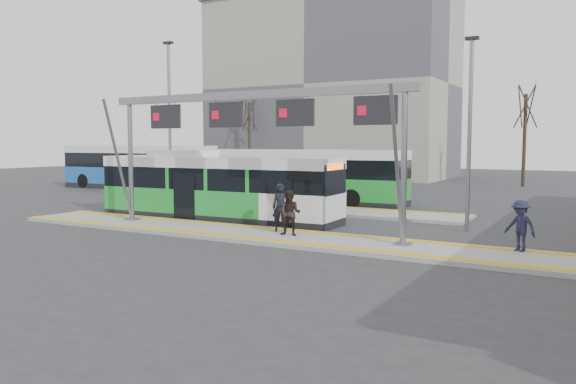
# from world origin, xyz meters

# --- Properties ---
(ground) EXTENTS (120.00, 120.00, 0.00)m
(ground) POSITION_xyz_m (0.00, 0.00, 0.00)
(ground) COLOR #2D2D30
(ground) RESTS_ON ground
(platform_main) EXTENTS (22.00, 3.00, 0.15)m
(platform_main) POSITION_xyz_m (0.00, 0.00, 0.07)
(platform_main) COLOR gray
(platform_main) RESTS_ON ground
(platform_second) EXTENTS (20.00, 3.00, 0.15)m
(platform_second) POSITION_xyz_m (-4.00, 8.00, 0.07)
(platform_second) COLOR gray
(platform_second) RESTS_ON ground
(tactile_main) EXTENTS (22.00, 2.65, 0.02)m
(tactile_main) POSITION_xyz_m (0.00, 0.00, 0.16)
(tactile_main) COLOR gold
(tactile_main) RESTS_ON platform_main
(tactile_second) EXTENTS (20.00, 0.35, 0.02)m
(tactile_second) POSITION_xyz_m (-4.00, 9.15, 0.16)
(tactile_second) COLOR gold
(tactile_second) RESTS_ON platform_second
(gantry) EXTENTS (13.00, 1.68, 5.20)m
(gantry) POSITION_xyz_m (-0.35, 0.25, 4.30)
(gantry) COLOR slate
(gantry) RESTS_ON platform_main
(apartment_block) EXTENTS (24.50, 12.50, 18.40)m
(apartment_block) POSITION_xyz_m (-14.00, 36.00, 9.21)
(apartment_block) COLOR gray
(apartment_block) RESTS_ON ground
(hero_bus) EXTENTS (11.40, 2.86, 3.11)m
(hero_bus) POSITION_xyz_m (-3.94, 2.95, 1.42)
(hero_bus) COLOR black
(hero_bus) RESTS_ON ground
(bg_bus_green) EXTENTS (12.24, 2.74, 3.05)m
(bg_bus_green) POSITION_xyz_m (-4.15, 11.23, 1.51)
(bg_bus_green) COLOR black
(bg_bus_green) RESTS_ON ground
(bg_bus_blue) EXTENTS (12.54, 3.40, 3.24)m
(bg_bus_blue) POSITION_xyz_m (-19.46, 13.85, 1.60)
(bg_bus_blue) COLOR black
(bg_bus_blue) RESTS_ON ground
(passenger_a) EXTENTS (0.78, 0.71, 1.78)m
(passenger_a) POSITION_xyz_m (0.65, 0.76, 1.04)
(passenger_a) COLOR black
(passenger_a) RESTS_ON platform_main
(passenger_b) EXTENTS (0.88, 0.74, 1.61)m
(passenger_b) POSITION_xyz_m (1.45, 0.05, 0.96)
(passenger_b) COLOR black
(passenger_b) RESTS_ON platform_main
(passenger_c) EXTENTS (1.17, 0.98, 1.57)m
(passenger_c) POSITION_xyz_m (8.95, 0.98, 0.93)
(passenger_c) COLOR #1C1C33
(passenger_c) RESTS_ON platform_main
(tree_left) EXTENTS (1.40, 1.40, 8.40)m
(tree_left) POSITION_xyz_m (-5.83, 31.03, 6.37)
(tree_left) COLOR #382B21
(tree_left) RESTS_ON ground
(tree_mid) EXTENTS (1.40, 1.40, 8.21)m
(tree_mid) POSITION_xyz_m (5.42, 30.46, 6.23)
(tree_mid) COLOR #382B21
(tree_mid) RESTS_ON ground
(tree_far) EXTENTS (1.40, 1.40, 8.35)m
(tree_far) POSITION_xyz_m (-19.45, 28.90, 6.34)
(tree_far) COLOR #382B21
(tree_far) RESTS_ON ground
(lamp_west) EXTENTS (0.50, 0.25, 8.52)m
(lamp_west) POSITION_xyz_m (-8.32, 4.84, 4.51)
(lamp_west) COLOR slate
(lamp_west) RESTS_ON ground
(lamp_east) EXTENTS (0.50, 0.25, 7.45)m
(lamp_east) POSITION_xyz_m (6.50, 5.12, 3.97)
(lamp_east) COLOR slate
(lamp_east) RESTS_ON ground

